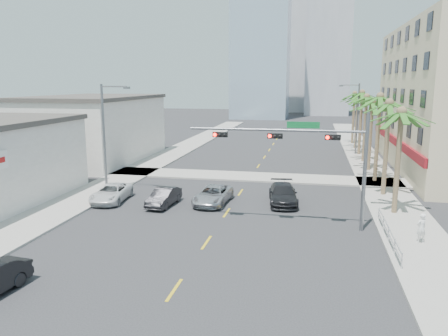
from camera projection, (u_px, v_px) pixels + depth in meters
name	position (u px, v px, depth m)	size (l,w,h in m)	color
ground	(187.00, 271.00, 21.45)	(260.00, 260.00, 0.00)	#262628
sidewalk_right	(383.00, 187.00, 38.28)	(4.00, 120.00, 0.15)	gray
sidewalk_left	(127.00, 176.00, 43.02)	(4.00, 120.00, 0.15)	gray
sidewalk_cross	(251.00, 177.00, 42.57)	(80.00, 4.00, 0.15)	gray
building_left_far	(95.00, 130.00, 51.51)	(11.00, 18.00, 7.20)	beige
tower_far_left	(262.00, 22.00, 109.69)	(14.00, 14.00, 48.00)	#99B2C6
tower_far_right	(330.00, 5.00, 119.59)	(12.00, 12.00, 60.00)	#ADADB2
tower_far_center	(288.00, 44.00, 138.12)	(16.00, 16.00, 42.00)	#ADADB2
traffic_signal_mast	(312.00, 149.00, 26.97)	(11.12, 0.54, 7.20)	slate
palm_tree_0	(402.00, 113.00, 29.32)	(4.80, 4.80, 7.80)	brown
palm_tree_1	(389.00, 104.00, 34.25)	(4.80, 4.80, 8.16)	brown
palm_tree_2	(380.00, 98.00, 39.18)	(4.80, 4.80, 8.52)	brown
palm_tree_3	(372.00, 103.00, 44.31)	(4.80, 4.80, 7.80)	brown
palm_tree_4	(367.00, 98.00, 49.24)	(4.80, 4.80, 8.16)	brown
palm_tree_5	(362.00, 93.00, 54.17)	(4.80, 4.80, 8.52)	brown
palm_tree_6	(358.00, 98.00, 59.30)	(4.80, 4.80, 7.80)	brown
palm_tree_7	(355.00, 94.00, 64.23)	(4.80, 4.80, 8.16)	brown
streetlight_left	(106.00, 132.00, 36.10)	(2.55, 0.25, 9.00)	slate
streetlight_right	(356.00, 115.00, 54.82)	(2.55, 0.25, 9.00)	slate
guardrail	(389.00, 232.00, 25.05)	(0.08, 8.08, 1.00)	silver
car_parked_far	(111.00, 193.00, 33.93)	(2.21, 4.80, 1.33)	silver
car_lane_left	(164.00, 197.00, 32.78)	(1.41, 4.05, 1.34)	black
car_lane_center	(213.00, 195.00, 33.30)	(2.25, 4.88, 1.36)	#BDBCC1
car_lane_right	(283.00, 194.00, 33.32)	(2.07, 5.09, 1.48)	black
pedestrian	(421.00, 228.00, 24.76)	(0.63, 0.41, 1.72)	white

